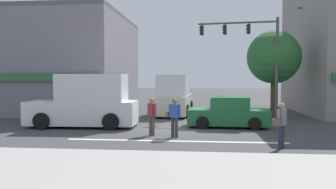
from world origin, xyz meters
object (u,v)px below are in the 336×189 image
at_px(box_truck_waiting_far, 86,103).
at_px(sedan_approaching_near, 228,113).
at_px(pedestrian_foreground_with_bag, 281,123).
at_px(box_truck_crossing_center, 174,97).
at_px(utility_pole_near_left, 63,60).
at_px(pedestrian_mid_crossing, 174,115).
at_px(street_tree, 274,57).
at_px(traffic_light_mast, 255,49).
at_px(pedestrian_far_side, 152,114).
at_px(utility_pole_far_right, 307,56).

relative_size(box_truck_waiting_far, sedan_approaching_near, 1.36).
distance_m(box_truck_waiting_far, pedestrian_foreground_with_bag, 9.87).
bearing_deg(box_truck_crossing_center, sedan_approaching_near, -58.97).
xyz_separation_m(box_truck_waiting_far, pedestrian_foreground_with_bag, (8.82, -4.44, -0.30)).
relative_size(box_truck_crossing_center, box_truck_waiting_far, 1.00).
relative_size(utility_pole_near_left, box_truck_crossing_center, 1.25).
height_order(sedan_approaching_near, pedestrian_foreground_with_bag, pedestrian_foreground_with_bag).
bearing_deg(utility_pole_near_left, pedestrian_mid_crossing, -40.94).
relative_size(utility_pole_near_left, sedan_approaching_near, 1.71).
xyz_separation_m(utility_pole_near_left, pedestrian_mid_crossing, (7.82, -6.78, -2.76)).
relative_size(street_tree, traffic_light_mast, 0.91).
xyz_separation_m(traffic_light_mast, pedestrian_far_side, (-5.46, -6.27, -3.35)).
height_order(sedan_approaching_near, pedestrian_mid_crossing, pedestrian_mid_crossing).
height_order(street_tree, pedestrian_far_side, street_tree).
bearing_deg(pedestrian_mid_crossing, utility_pole_far_right, 50.37).
bearing_deg(utility_pole_near_left, utility_pole_far_right, 13.00).
distance_m(traffic_light_mast, pedestrian_far_side, 8.97).
xyz_separation_m(utility_pole_near_left, sedan_approaching_near, (10.38, -3.61, -3.00)).
distance_m(box_truck_waiting_far, pedestrian_mid_crossing, 5.45).
xyz_separation_m(box_truck_crossing_center, pedestrian_far_side, (-0.37, -8.14, -0.30)).
bearing_deg(box_truck_waiting_far, utility_pole_far_right, 30.65).
relative_size(street_tree, sedan_approaching_near, 1.35).
distance_m(utility_pole_near_left, sedan_approaching_near, 11.39).
bearing_deg(utility_pole_far_right, traffic_light_mast, -137.56).
bearing_deg(box_truck_crossing_center, box_truck_waiting_far, -124.88).
bearing_deg(box_truck_crossing_center, pedestrian_far_side, -92.63).
distance_m(utility_pole_far_right, pedestrian_mid_crossing, 14.14).
bearing_deg(utility_pole_far_right, pedestrian_mid_crossing, -129.63).
relative_size(box_truck_crossing_center, pedestrian_foreground_with_bag, 3.41).
xyz_separation_m(box_truck_crossing_center, pedestrian_foreground_with_bag, (4.67, -10.39, -0.30)).
distance_m(utility_pole_near_left, pedestrian_mid_crossing, 10.71).
xyz_separation_m(street_tree, traffic_light_mast, (-1.43, -1.37, 0.41)).
bearing_deg(pedestrian_foreground_with_bag, box_truck_crossing_center, 114.21).
relative_size(street_tree, pedestrian_foreground_with_bag, 3.37).
height_order(utility_pole_far_right, pedestrian_far_side, utility_pole_far_right).
bearing_deg(traffic_light_mast, street_tree, 43.78).
height_order(traffic_light_mast, box_truck_crossing_center, traffic_light_mast).
bearing_deg(street_tree, pedestrian_mid_crossing, -126.25).
distance_m(traffic_light_mast, sedan_approaching_near, 5.33).
height_order(utility_pole_near_left, traffic_light_mast, utility_pole_near_left).
xyz_separation_m(street_tree, utility_pole_far_right, (2.92, 2.60, 0.24)).
bearing_deg(street_tree, box_truck_crossing_center, 175.59).
bearing_deg(traffic_light_mast, box_truck_crossing_center, 159.78).
relative_size(sedan_approaching_near, pedestrian_far_side, 2.50).
bearing_deg(pedestrian_far_side, utility_pole_far_right, 46.23).
bearing_deg(box_truck_waiting_far, sedan_approaching_near, 4.72).
height_order(utility_pole_far_right, pedestrian_foreground_with_bag, utility_pole_far_right).
distance_m(box_truck_crossing_center, pedestrian_far_side, 8.16).
bearing_deg(box_truck_waiting_far, pedestrian_mid_crossing, -28.13).
height_order(utility_pole_far_right, box_truck_waiting_far, utility_pole_far_right).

